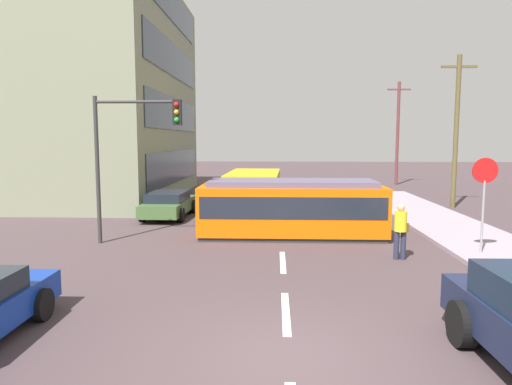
{
  "coord_description": "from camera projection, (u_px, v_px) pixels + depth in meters",
  "views": [
    {
      "loc": [
        -0.23,
        -7.26,
        3.54
      ],
      "look_at": [
        -0.88,
        8.37,
        1.77
      ],
      "focal_mm": 32.62,
      "sensor_mm": 36.0,
      "label": 1
    }
  ],
  "objects": [
    {
      "name": "ground_plane",
      "position": [
        281.0,
        234.0,
        17.53
      ],
      "size": [
        120.0,
        120.0,
        0.0
      ],
      "primitive_type": "plane",
      "color": "#47383C"
    },
    {
      "name": "lane_stripe_1",
      "position": [
        286.0,
        312.0,
        9.59
      ],
      "size": [
        0.16,
        2.4,
        0.01
      ],
      "primitive_type": "cube",
      "color": "silver",
      "rests_on": "ground"
    },
    {
      "name": "lane_stripe_2",
      "position": [
        283.0,
        262.0,
        13.56
      ],
      "size": [
        0.16,
        2.4,
        0.01
      ],
      "primitive_type": "cube",
      "color": "silver",
      "rests_on": "ground"
    },
    {
      "name": "lane_stripe_3",
      "position": [
        280.0,
        211.0,
        23.23
      ],
      "size": [
        0.16,
        2.4,
        0.01
      ],
      "primitive_type": "cube",
      "color": "silver",
      "rests_on": "ground"
    },
    {
      "name": "lane_stripe_4",
      "position": [
        279.0,
        197.0,
        29.18
      ],
      "size": [
        0.16,
        2.4,
        0.01
      ],
      "primitive_type": "cube",
      "color": "silver",
      "rests_on": "ground"
    },
    {
      "name": "corner_building",
      "position": [
        46.0,
        93.0,
        28.54
      ],
      "size": [
        15.98,
        15.58,
        12.8
      ],
      "color": "gray",
      "rests_on": "ground"
    },
    {
      "name": "streetcar_tram",
      "position": [
        292.0,
        207.0,
        17.14
      ],
      "size": [
        6.72,
        2.54,
        2.08
      ],
      "color": "#E75D06",
      "rests_on": "ground"
    },
    {
      "name": "city_bus",
      "position": [
        254.0,
        188.0,
        23.6
      ],
      "size": [
        2.7,
        5.97,
        1.93
      ],
      "color": "gold",
      "rests_on": "ground"
    },
    {
      "name": "pedestrian_crossing",
      "position": [
        401.0,
        228.0,
        13.77
      ],
      "size": [
        0.48,
        0.36,
        1.67
      ],
      "color": "#292B40",
      "rests_on": "ground"
    },
    {
      "name": "parked_sedan_mid",
      "position": [
        169.0,
        204.0,
        21.35
      ],
      "size": [
        2.0,
        4.35,
        1.19
      ],
      "color": "#416334",
      "rests_on": "ground"
    },
    {
      "name": "stop_sign",
      "position": [
        484.0,
        185.0,
        13.84
      ],
      "size": [
        0.76,
        0.07,
        2.88
      ],
      "color": "gray",
      "rests_on": "sidewalk_curb_right"
    },
    {
      "name": "traffic_light_mast",
      "position": [
        131.0,
        141.0,
        15.63
      ],
      "size": [
        2.98,
        0.33,
        5.01
      ],
      "color": "#333333",
      "rests_on": "ground"
    },
    {
      "name": "utility_pole_mid",
      "position": [
        456.0,
        129.0,
        23.94
      ],
      "size": [
        1.8,
        0.24,
        7.85
      ],
      "color": "brown",
      "rests_on": "ground"
    },
    {
      "name": "utility_pole_far",
      "position": [
        398.0,
        131.0,
        36.67
      ],
      "size": [
        1.8,
        0.24,
        8.08
      ],
      "color": "brown",
      "rests_on": "ground"
    }
  ]
}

